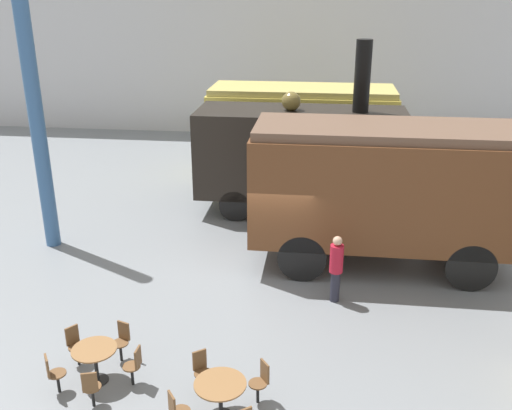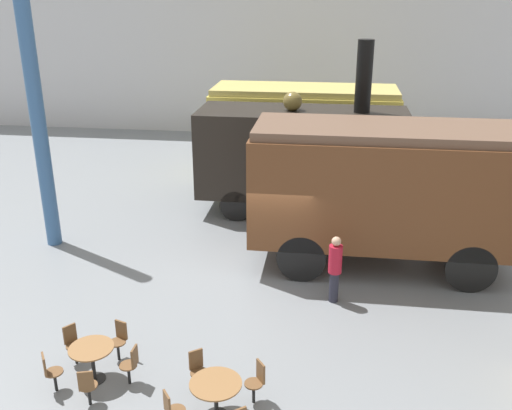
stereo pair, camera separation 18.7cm
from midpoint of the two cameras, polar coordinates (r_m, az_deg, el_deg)
name	(u,v)px [view 1 (the left image)]	position (r m, az deg, el deg)	size (l,w,h in m)	color
ground_plane	(267,271)	(16.14, 0.77, -6.65)	(80.00, 80.00, 0.00)	gray
backdrop_wall	(300,49)	(30.27, 4.23, 15.33)	(44.00, 0.15, 9.00)	silver
passenger_coach_vintage	(302,125)	(23.64, 4.36, 7.96)	(7.48, 2.86, 3.72)	#E0C64C
steam_locomotive	(301,152)	(19.73, 4.24, 5.34)	(7.05, 2.58, 5.93)	black
passenger_coach_wooden	(386,184)	(16.03, 12.54, 2.07)	(7.33, 2.79, 4.06)	brown
cafe_table_near	(220,389)	(10.98, -4.10, -17.91)	(0.97, 0.97, 0.75)	black
cafe_table_mid	(95,355)	(12.23, -16.26, -14.23)	(0.90, 0.90, 0.77)	black
cafe_chair_0	(261,379)	(11.35, 0.02, -17.04)	(0.40, 0.40, 0.87)	black
cafe_chair_1	(201,368)	(11.67, -5.95, -15.94)	(0.40, 0.40, 0.87)	black
cafe_chair_2	(177,410)	(10.81, -8.46, -19.59)	(0.40, 0.40, 0.87)	black
cafe_chair_4	(91,386)	(11.63, -16.64, -16.99)	(0.37, 0.39, 0.87)	black
cafe_chair_5	(135,364)	(11.99, -12.50, -15.23)	(0.36, 0.36, 0.87)	black
cafe_chair_6	(122,339)	(12.78, -13.68, -12.85)	(0.37, 0.39, 0.87)	black
cafe_chair_7	(75,343)	(12.91, -18.07, -12.97)	(0.40, 0.40, 0.87)	black
cafe_chair_8	(53,372)	(12.22, -20.10, -15.38)	(0.40, 0.40, 0.87)	black
visitor_person	(336,266)	(14.42, 7.65, -6.08)	(0.34, 0.34, 1.79)	#262633
support_pillar	(36,117)	(17.68, -21.41, 8.19)	(0.44, 0.44, 8.00)	#386093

